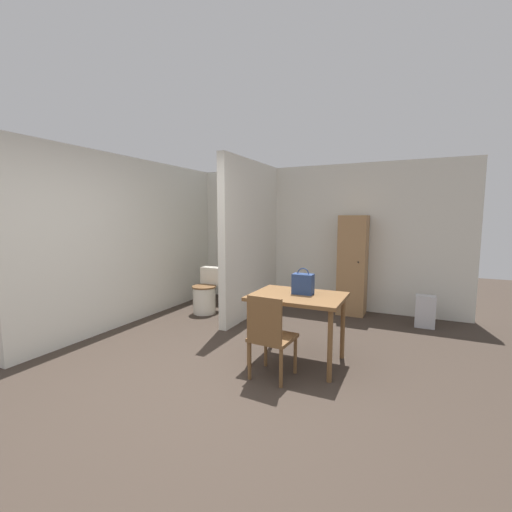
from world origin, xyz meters
name	(u,v)px	position (x,y,z in m)	size (l,w,h in m)	color
ground_plane	(199,391)	(0.00, 0.00, 0.00)	(16.00, 16.00, 0.00)	#382D26
wall_back	(309,237)	(0.00, 3.52, 1.25)	(5.27, 0.12, 2.50)	silver
wall_left	(146,239)	(-2.20, 1.73, 1.25)	(0.12, 4.46, 2.50)	silver
partition_wall	(251,239)	(-0.68, 2.51, 1.25)	(0.12, 1.90, 2.50)	silver
dining_table	(298,303)	(0.62, 1.01, 0.67)	(1.00, 0.75, 0.77)	brown
wooden_chair	(270,334)	(0.50, 0.51, 0.46)	(0.43, 0.43, 0.86)	brown
toilet	(206,294)	(-1.41, 2.26, 0.32)	(0.40, 0.55, 0.74)	silver
handbag	(303,284)	(0.66, 1.08, 0.88)	(0.23, 0.13, 0.29)	navy
wooden_cabinet	(353,265)	(0.84, 3.23, 0.82)	(0.44, 0.45, 1.64)	#997047
space_heater	(425,311)	(1.94, 2.97, 0.23)	(0.27, 0.19, 0.47)	#BCBCC1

